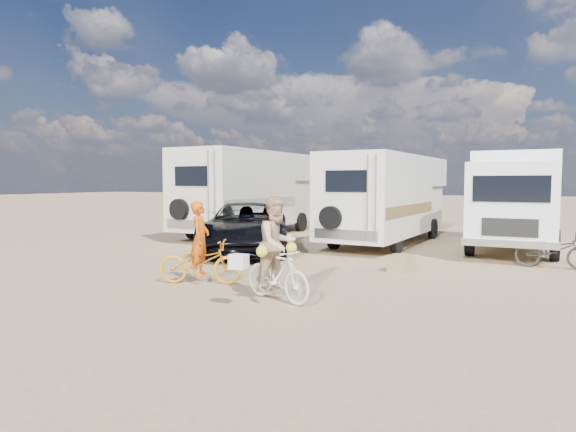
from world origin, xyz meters
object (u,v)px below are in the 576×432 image
at_px(bike_parked, 554,250).
at_px(crate, 401,264).
at_px(dark_suv, 245,227).
at_px(rv_left, 251,194).
at_px(rider_man, 200,247).
at_px(box_truck, 515,201).
at_px(bike_man, 200,262).
at_px(rider_woman, 277,254).
at_px(rv_main, 388,200).
at_px(bike_woman, 277,274).
at_px(cooler, 274,248).

height_order(bike_parked, crate, bike_parked).
bearing_deg(dark_suv, rv_left, 91.22).
bearing_deg(crate, rider_man, -139.78).
height_order(box_truck, bike_man, box_truck).
height_order(rider_woman, bike_parked, rider_woman).
height_order(rider_man, bike_parked, rider_man).
xyz_separation_m(rv_left, bike_parked, (10.29, -3.75, -1.18)).
bearing_deg(rv_main, dark_suv, -126.48).
relative_size(bike_man, bike_parked, 1.01).
relative_size(bike_woman, cooler, 2.97).
bearing_deg(rv_main, bike_parked, -28.52).
relative_size(box_truck, bike_man, 3.89).
height_order(rv_main, rider_woman, rv_main).
bearing_deg(bike_parked, bike_woman, 144.17).
height_order(box_truck, rider_man, box_truck).
relative_size(box_truck, dark_suv, 1.27).
bearing_deg(rv_main, crate, -68.35).
bearing_deg(box_truck, bike_woman, -110.92).
relative_size(rider_woman, crate, 3.40).
bearing_deg(bike_parked, box_truck, 18.30).
relative_size(rider_woman, cooler, 3.13).
relative_size(bike_parked, cooler, 3.21).
xyz_separation_m(rv_left, rider_woman, (5.51, -9.41, -0.79)).
xyz_separation_m(rider_woman, bike_parked, (4.78, 5.67, -0.39)).
distance_m(bike_woman, rider_woman, 0.36).
xyz_separation_m(rv_main, dark_suv, (-3.47, -3.78, -0.75)).
bearing_deg(cooler, rider_woman, -46.02).
bearing_deg(rv_main, cooler, -113.01).
bearing_deg(rv_left, bike_man, -64.62).
bearing_deg(dark_suv, crate, -41.02).
bearing_deg(bike_parked, rv_left, 74.31).
bearing_deg(rider_woman, rv_main, 23.22).
relative_size(rv_left, dark_suv, 1.38).
distance_m(cooler, crate, 3.93).
relative_size(dark_suv, rider_man, 3.47).
distance_m(bike_parked, crate, 3.85).
xyz_separation_m(rv_main, rider_man, (-2.10, -8.24, -0.72)).
relative_size(box_truck, rider_woman, 4.02).
height_order(rv_main, bike_parked, rv_main).
relative_size(box_truck, bike_parked, 3.92).
bearing_deg(crate, bike_parked, 30.43).
xyz_separation_m(rv_main, bike_parked, (4.77, -3.29, -1.03)).
bearing_deg(rv_main, rider_man, -98.24).
xyz_separation_m(bike_man, rider_man, (0.00, 0.00, 0.31)).
relative_size(rv_main, rider_man, 4.78).
xyz_separation_m(rv_left, box_truck, (9.45, -0.38, -0.12)).
height_order(bike_man, bike_parked, bike_man).
xyz_separation_m(bike_woman, crate, (1.47, 3.72, -0.28)).
bearing_deg(crate, cooler, 164.64).
bearing_deg(rv_left, box_truck, 1.57).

